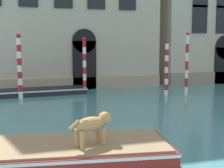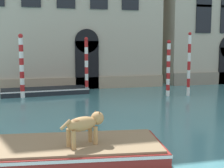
% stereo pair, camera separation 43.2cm
% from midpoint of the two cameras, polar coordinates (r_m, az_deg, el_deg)
% --- Properties ---
extents(boat_foreground, '(6.88, 3.11, 0.54)m').
position_cam_midpoint_polar(boat_foreground, '(8.85, -11.35, -12.17)').
color(boat_foreground, maroon).
rests_on(boat_foreground, ground_plane).
extents(dog_on_deck, '(1.25, 0.72, 0.88)m').
position_cam_midpoint_polar(dog_on_deck, '(8.36, -3.45, -7.30)').
color(dog_on_deck, tan).
rests_on(dog_on_deck, boat_foreground).
extents(boat_moored_near_palazzo, '(5.56, 2.21, 0.39)m').
position_cam_midpoint_polar(boat_moored_near_palazzo, '(20.50, -11.55, -1.25)').
color(boat_moored_near_palazzo, black).
rests_on(boat_moored_near_palazzo, ground_plane).
extents(mooring_pole_0, '(0.24, 0.24, 3.47)m').
position_cam_midpoint_polar(mooring_pole_0, '(19.53, 10.89, 2.90)').
color(mooring_pole_0, white).
rests_on(mooring_pole_0, ground_plane).
extents(mooring_pole_1, '(0.20, 0.20, 3.94)m').
position_cam_midpoint_polar(mooring_pole_1, '(19.99, 14.50, 3.57)').
color(mooring_pole_1, white).
rests_on(mooring_pole_1, ground_plane).
extents(mooring_pole_2, '(0.23, 0.23, 3.66)m').
position_cam_midpoint_polar(mooring_pole_2, '(20.29, -4.09, 3.45)').
color(mooring_pole_2, white).
rests_on(mooring_pole_2, ground_plane).
extents(mooring_pole_4, '(0.27, 0.27, 3.82)m').
position_cam_midpoint_polar(mooring_pole_4, '(19.27, -15.58, 3.24)').
color(mooring_pole_4, white).
rests_on(mooring_pole_4, ground_plane).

